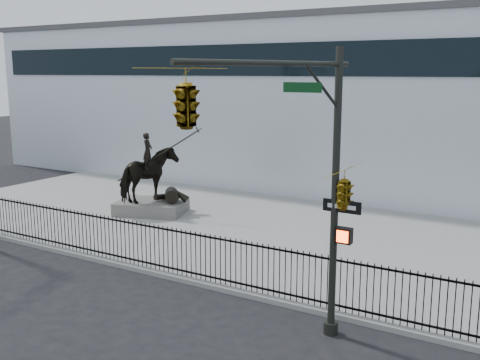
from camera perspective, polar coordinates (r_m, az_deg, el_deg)
The scene contains 7 objects.
ground at distance 18.09m, azimuth -12.43°, elevation -10.13°, with size 120.00×120.00×0.00m, color black.
plaza at distance 23.35m, azimuth -0.55°, elevation -4.82°, with size 30.00×12.00×0.15m, color gray.
building at distance 34.28m, azimuth 11.00°, elevation 7.55°, with size 44.00×14.00×9.00m, color white.
picket_fence at distance 18.67m, azimuth -9.90°, elevation -6.43°, with size 22.10×0.10×1.50m.
statue_plinth at distance 25.59m, azimuth -8.99°, elevation -2.73°, with size 2.97×2.05×0.56m, color #585550.
equestrian_statue at distance 25.27m, azimuth -8.97°, elevation 0.45°, with size 3.63×2.87×3.23m.
traffic_signal_right at distance 11.55m, azimuth 3.33°, elevation 3.06°, with size 2.17×6.86×7.00m.
Camera 1 is at (11.78, -12.13, 6.44)m, focal length 42.00 mm.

